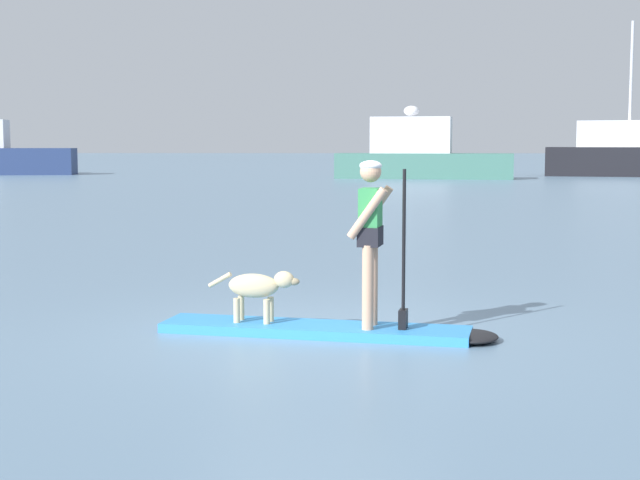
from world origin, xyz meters
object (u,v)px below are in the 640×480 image
object	(u,v)px
moored_boat_starboard	(619,155)
paddleboard	(336,330)
moored_boat_far_port	(420,156)
person_paddler	(372,231)
dog	(258,287)

from	to	relation	value
moored_boat_starboard	paddleboard	bearing A→B (deg)	-107.51
moored_boat_far_port	person_paddler	bearing A→B (deg)	-93.45
paddleboard	moored_boat_starboard	distance (m)	52.74
paddleboard	person_paddler	size ratio (longest dim) A/B	2.08
paddleboard	dog	size ratio (longest dim) A/B	3.56
paddleboard	person_paddler	xyz separation A→B (m)	(0.38, -0.06, 1.06)
moored_boat_far_port	paddleboard	bearing A→B (deg)	-93.92
dog	moored_boat_starboard	size ratio (longest dim) A/B	0.10
person_paddler	dog	world-z (taller)	person_paddler
moored_boat_far_port	moored_boat_starboard	xyz separation A→B (m)	(12.76, 5.00, -0.01)
person_paddler	moored_boat_far_port	distance (m)	45.43
person_paddler	moored_boat_starboard	size ratio (longest dim) A/B	0.18
dog	paddleboard	bearing A→B (deg)	-9.63
dog	moored_boat_far_port	distance (m)	45.32
paddleboard	moored_boat_far_port	bearing A→B (deg)	86.08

